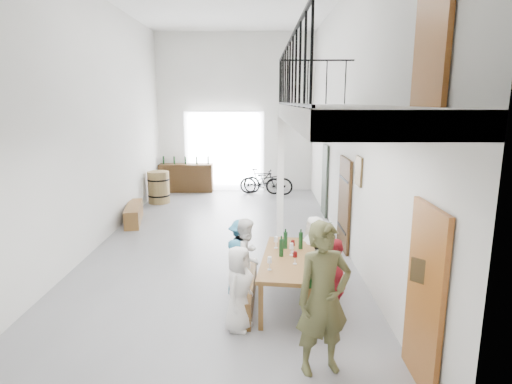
{
  "coord_description": "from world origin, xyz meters",
  "views": [
    {
      "loc": [
        0.86,
        -9.32,
        3.19
      ],
      "look_at": [
        0.79,
        -0.5,
        1.3
      ],
      "focal_mm": 30.0,
      "sensor_mm": 36.0,
      "label": 1
    }
  ],
  "objects_px": {
    "side_bench": "(134,214)",
    "bench_inner": "(245,290)",
    "tasting_table": "(289,262)",
    "oak_barrel": "(159,187)",
    "serving_counter": "(186,178)",
    "host_standing": "(323,299)",
    "bicycle_near": "(268,181)"
  },
  "relations": [
    {
      "from": "bench_inner",
      "to": "serving_counter",
      "type": "bearing_deg",
      "value": 107.83
    },
    {
      "from": "side_bench",
      "to": "bench_inner",
      "type": "bearing_deg",
      "value": -55.95
    },
    {
      "from": "bicycle_near",
      "to": "oak_barrel",
      "type": "bearing_deg",
      "value": 125.87
    },
    {
      "from": "tasting_table",
      "to": "oak_barrel",
      "type": "height_order",
      "value": "oak_barrel"
    },
    {
      "from": "side_bench",
      "to": "oak_barrel",
      "type": "height_order",
      "value": "oak_barrel"
    },
    {
      "from": "side_bench",
      "to": "serving_counter",
      "type": "bearing_deg",
      "value": 79.26
    },
    {
      "from": "tasting_table",
      "to": "host_standing",
      "type": "bearing_deg",
      "value": -73.53
    },
    {
      "from": "bench_inner",
      "to": "oak_barrel",
      "type": "distance_m",
      "value": 7.48
    },
    {
      "from": "oak_barrel",
      "to": "serving_counter",
      "type": "xyz_separation_m",
      "value": [
        0.59,
        1.73,
        -0.01
      ]
    },
    {
      "from": "bench_inner",
      "to": "serving_counter",
      "type": "height_order",
      "value": "serving_counter"
    },
    {
      "from": "tasting_table",
      "to": "oak_barrel",
      "type": "xyz_separation_m",
      "value": [
        -3.66,
        6.89,
        -0.2
      ]
    },
    {
      "from": "host_standing",
      "to": "side_bench",
      "type": "bearing_deg",
      "value": 106.44
    },
    {
      "from": "oak_barrel",
      "to": "host_standing",
      "type": "bearing_deg",
      "value": -65.39
    },
    {
      "from": "bench_inner",
      "to": "bicycle_near",
      "type": "relative_size",
      "value": 1.02
    },
    {
      "from": "side_bench",
      "to": "host_standing",
      "type": "bearing_deg",
      "value": -57.25
    },
    {
      "from": "side_bench",
      "to": "host_standing",
      "type": "distance_m",
      "value": 7.63
    },
    {
      "from": "bench_inner",
      "to": "oak_barrel",
      "type": "xyz_separation_m",
      "value": [
        -2.97,
        6.86,
        0.3
      ]
    },
    {
      "from": "tasting_table",
      "to": "side_bench",
      "type": "distance_m",
      "value": 6.05
    },
    {
      "from": "bench_inner",
      "to": "side_bench",
      "type": "bearing_deg",
      "value": 126.37
    },
    {
      "from": "tasting_table",
      "to": "host_standing",
      "type": "xyz_separation_m",
      "value": [
        0.29,
        -1.72,
        0.22
      ]
    },
    {
      "from": "oak_barrel",
      "to": "host_standing",
      "type": "height_order",
      "value": "host_standing"
    },
    {
      "from": "side_bench",
      "to": "host_standing",
      "type": "relative_size",
      "value": 0.89
    },
    {
      "from": "side_bench",
      "to": "serving_counter",
      "type": "relative_size",
      "value": 0.88
    },
    {
      "from": "tasting_table",
      "to": "side_bench",
      "type": "relative_size",
      "value": 1.24
    },
    {
      "from": "serving_counter",
      "to": "oak_barrel",
      "type": "bearing_deg",
      "value": -109.34
    },
    {
      "from": "host_standing",
      "to": "bicycle_near",
      "type": "distance_m",
      "value": 9.97
    },
    {
      "from": "bench_inner",
      "to": "side_bench",
      "type": "relative_size",
      "value": 1.08
    },
    {
      "from": "serving_counter",
      "to": "host_standing",
      "type": "xyz_separation_m",
      "value": [
        3.36,
        -10.34,
        0.43
      ]
    },
    {
      "from": "side_bench",
      "to": "bicycle_near",
      "type": "xyz_separation_m",
      "value": [
        3.65,
        3.55,
        0.23
      ]
    },
    {
      "from": "oak_barrel",
      "to": "bicycle_near",
      "type": "bearing_deg",
      "value": 20.91
    },
    {
      "from": "host_standing",
      "to": "bicycle_near",
      "type": "relative_size",
      "value": 1.06
    },
    {
      "from": "bench_inner",
      "to": "bicycle_near",
      "type": "xyz_separation_m",
      "value": [
        0.52,
        8.19,
        0.26
      ]
    }
  ]
}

